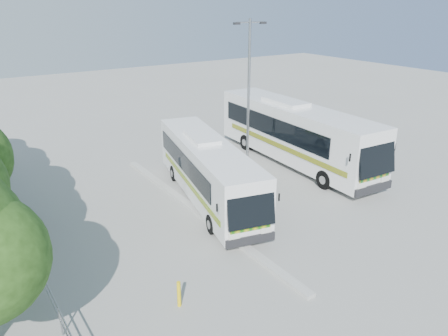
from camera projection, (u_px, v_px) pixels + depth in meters
ground at (258, 216)px, 21.07m from camera, size 100.00×100.00×0.00m
kerb_divider at (196, 211)px, 21.41m from camera, size 0.40×16.00×0.15m
railing at (18, 224)px, 18.75m from camera, size 0.06×22.00×1.00m
coach_main at (208, 169)px, 22.26m from camera, size 4.56×11.18×3.05m
coach_adjacent at (295, 132)px, 27.29m from camera, size 3.37×13.25×3.64m
lamppost at (249, 86)px, 26.51m from camera, size 2.14×0.46×8.76m
bollard at (179, 294)px, 14.70m from camera, size 0.17×0.17×0.96m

